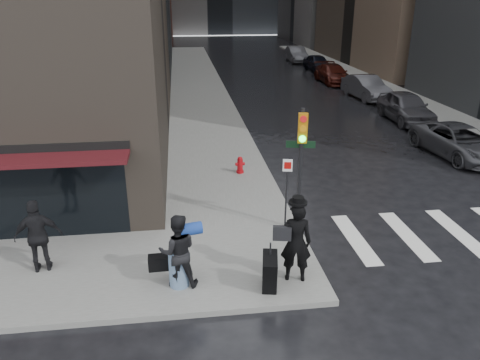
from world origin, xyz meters
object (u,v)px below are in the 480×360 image
object	(u,v)px
man_overcoat	(291,247)
man_jeans	(177,251)
fire_hydrant	(240,166)
traffic_light	(300,155)
parked_car_3	(333,74)
parked_car_1	(406,107)
parked_car_5	(296,54)
parked_car_0	(460,141)
man_greycoat	(38,236)
parked_car_2	(366,87)
parked_car_4	(318,63)

from	to	relation	value
man_overcoat	man_jeans	xyz separation A→B (m)	(-2.65, 0.19, -0.01)
fire_hydrant	traffic_light	bearing A→B (deg)	-78.02
parked_car_3	parked_car_1	bearing A→B (deg)	-89.51
parked_car_5	parked_car_1	bearing A→B (deg)	-87.60
man_jeans	parked_car_1	bearing A→B (deg)	-132.79
man_overcoat	parked_car_5	xyz separation A→B (m)	(9.71, 38.84, -0.32)
parked_car_0	parked_car_1	distance (m)	6.06
man_greycoat	parked_car_2	size ratio (longest dim) A/B	0.41
man_overcoat	parked_car_2	bearing A→B (deg)	-105.46
parked_car_1	parked_car_2	size ratio (longest dim) A/B	1.03
man_greycoat	parked_car_0	world-z (taller)	man_greycoat
man_greycoat	parked_car_2	bearing A→B (deg)	-138.73
man_greycoat	fire_hydrant	bearing A→B (deg)	-142.35
traffic_light	parked_car_4	bearing A→B (deg)	83.99
man_jeans	parked_car_1	distance (m)	19.20
parked_car_3	parked_car_4	size ratio (longest dim) A/B	1.16
traffic_light	parked_car_0	distance (m)	10.76
man_jeans	man_greycoat	size ratio (longest dim) A/B	0.97
fire_hydrant	parked_car_5	xyz separation A→B (m)	(9.94, 31.37, 0.32)
man_jeans	traffic_light	bearing A→B (deg)	-147.16
parked_car_5	parked_car_2	bearing A→B (deg)	-87.11
fire_hydrant	parked_car_1	world-z (taller)	parked_car_1
man_greycoat	parked_car_1	xyz separation A→B (m)	(16.01, 13.36, -0.30)
parked_car_2	parked_car_5	world-z (taller)	parked_car_5
parked_car_3	parked_car_5	size ratio (longest dim) A/B	1.05
parked_car_0	traffic_light	bearing A→B (deg)	-150.93
parked_car_4	parked_car_5	world-z (taller)	parked_car_5
man_jeans	parked_car_0	size ratio (longest dim) A/B	0.38
parked_car_3	parked_car_5	distance (m)	12.09
man_overcoat	fire_hydrant	world-z (taller)	man_overcoat
man_greycoat	man_jeans	bearing A→B (deg)	152.83
parked_car_1	parked_car_3	world-z (taller)	parked_car_1
man_greycoat	parked_car_4	size ratio (longest dim) A/B	0.45
man_jeans	parked_car_5	distance (m)	40.58
parked_car_1	man_greycoat	bearing A→B (deg)	-137.74
man_jeans	man_overcoat	bearing A→B (deg)	174.25
man_overcoat	parked_car_1	distance (m)	17.72
man_overcoat	parked_car_0	xyz separation A→B (m)	(9.53, 8.61, -0.41)
man_greycoat	parked_car_2	xyz separation A→B (m)	(16.10, 19.40, -0.34)
man_greycoat	parked_car_1	world-z (taller)	man_greycoat
parked_car_3	man_overcoat	bearing A→B (deg)	-110.72
parked_car_0	parked_car_5	distance (m)	30.23
parked_car_4	parked_car_3	bearing A→B (deg)	-98.74
man_overcoat	parked_car_0	world-z (taller)	man_overcoat
man_greycoat	parked_car_0	distance (m)	17.21
traffic_light	parked_car_0	size ratio (longest dim) A/B	0.75
man_jeans	man_greycoat	bearing A→B (deg)	-19.82
parked_car_1	parked_car_4	xyz separation A→B (m)	(0.25, 18.14, -0.09)
man_greycoat	parked_car_3	xyz separation A→B (m)	(15.73, 25.45, -0.39)
traffic_light	man_jeans	bearing A→B (deg)	-134.19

